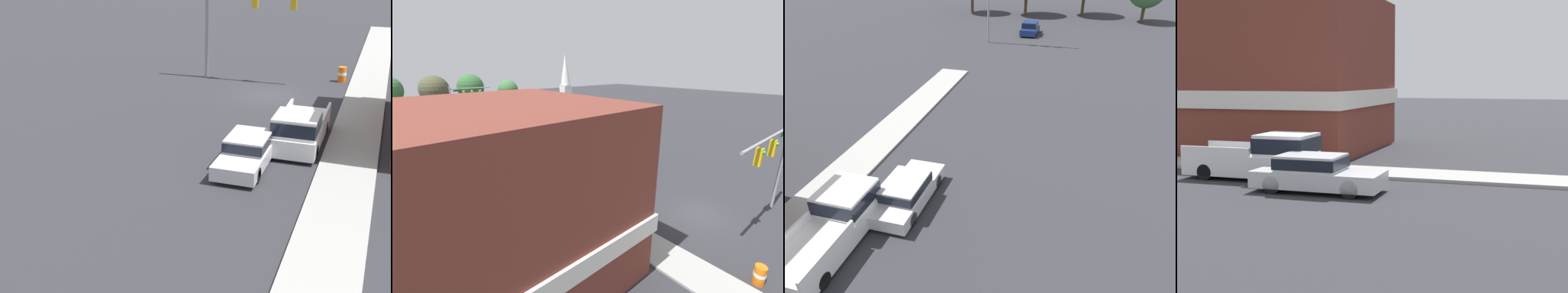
# 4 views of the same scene
# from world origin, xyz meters

# --- Properties ---
(car_lead) EXTENTS (1.85, 4.75, 1.36)m
(car_lead) POSITION_xyz_m (-1.53, 11.29, 0.72)
(car_lead) COLOR black
(car_lead) RESTS_ON ground
(car_distant) EXTENTS (1.84, 4.20, 1.55)m
(car_distant) POSITION_xyz_m (-1.52, 45.68, 0.80)
(car_distant) COLOR black
(car_distant) RESTS_ON ground
(pickup_truck_parked) EXTENTS (2.06, 5.54, 1.90)m
(pickup_truck_parked) POSITION_xyz_m (-3.27, 8.34, 0.93)
(pickup_truck_parked) COLOR black
(pickup_truck_parked) RESTS_ON ground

